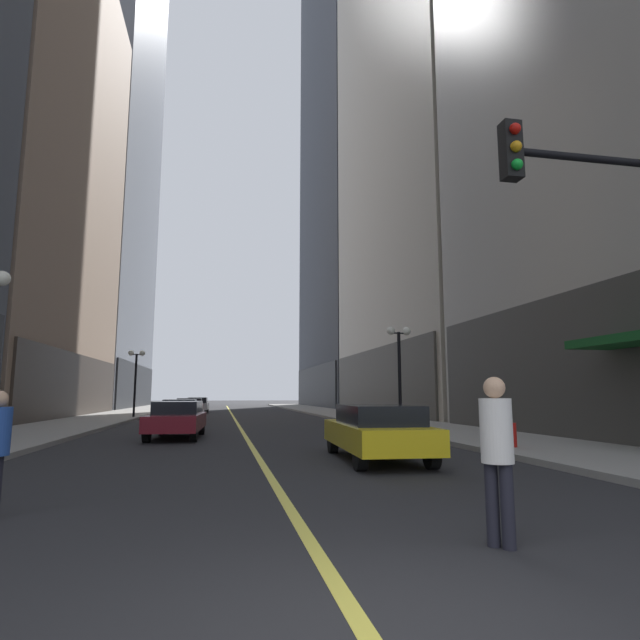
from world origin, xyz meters
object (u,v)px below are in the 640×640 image
object	(u,v)px
car_yellow	(377,430)
car_grey	(180,411)
car_red	(189,407)
pedestrian_in_white_shirt	(497,446)
street_lamp_right_mid	(399,354)
street_lamp_left_far	(136,368)
car_silver	(198,405)
car_maroon	(177,418)
fire_hydrant_right	(511,438)

from	to	relation	value
car_yellow	car_grey	xyz separation A→B (m)	(-5.72, 15.14, -0.00)
car_grey	car_red	distance (m)	8.61
pedestrian_in_white_shirt	street_lamp_right_mid	xyz separation A→B (m)	(4.49, 15.56, 2.22)
street_lamp_left_far	car_silver	bearing A→B (deg)	70.38
street_lamp_left_far	street_lamp_right_mid	distance (m)	19.40
car_maroon	car_grey	bearing A→B (deg)	93.57
car_maroon	fire_hydrant_right	distance (m)	11.49
car_silver	street_lamp_left_far	distance (m)	11.03
car_grey	car_silver	xyz separation A→B (m)	(0.17, 18.03, -0.00)
car_maroon	car_yellow	bearing A→B (deg)	-55.28
fire_hydrant_right	car_silver	bearing A→B (deg)	106.76
street_lamp_right_mid	pedestrian_in_white_shirt	bearing A→B (deg)	-106.09
car_yellow	fire_hydrant_right	bearing A→B (deg)	13.12
car_yellow	car_red	bearing A→B (deg)	103.56
car_maroon	car_silver	world-z (taller)	same
car_maroon	car_silver	distance (m)	25.59
car_red	car_silver	world-z (taller)	same
car_grey	fire_hydrant_right	distance (m)	17.27
car_yellow	car_silver	xyz separation A→B (m)	(-5.55, 33.17, -0.00)
car_red	pedestrian_in_white_shirt	xyz separation A→B (m)	(4.88, -30.82, 0.32)
car_maroon	pedestrian_in_white_shirt	bearing A→B (deg)	-73.25
fire_hydrant_right	car_maroon	bearing A→B (deg)	144.85
car_grey	street_lamp_left_far	size ratio (longest dim) A/B	0.95
car_maroon	street_lamp_left_far	distance (m)	16.16
car_red	car_silver	bearing A→B (deg)	88.94
car_yellow	car_silver	world-z (taller)	same
car_silver	street_lamp_right_mid	bearing A→B (deg)	-69.57
car_silver	street_lamp_right_mid	distance (m)	26.46
car_silver	car_yellow	bearing A→B (deg)	-80.50
car_red	street_lamp_left_far	bearing A→B (deg)	-168.61
car_yellow	pedestrian_in_white_shirt	bearing A→B (deg)	-96.79
car_silver	street_lamp_right_mid	world-z (taller)	street_lamp_right_mid
fire_hydrant_right	street_lamp_left_far	bearing A→B (deg)	121.05
car_silver	car_red	bearing A→B (deg)	-91.06
car_grey	street_lamp_left_far	distance (m)	9.00
pedestrian_in_white_shirt	fire_hydrant_right	xyz separation A→B (m)	(4.99, 8.04, -0.63)
car_yellow	car_silver	bearing A→B (deg)	99.50
street_lamp_left_far	pedestrian_in_white_shirt	bearing A→B (deg)	-74.57
car_maroon	fire_hydrant_right	bearing A→B (deg)	-35.15
car_grey	car_red	bearing A→B (deg)	90.02
car_red	street_lamp_left_far	xyz separation A→B (m)	(-3.43, -0.69, 2.54)
car_maroon	car_red	xyz separation A→B (m)	(-0.47, 16.17, -0.00)
street_lamp_left_far	street_lamp_right_mid	size ratio (longest dim) A/B	1.00
car_maroon	car_silver	size ratio (longest dim) A/B	1.09
car_maroon	car_silver	bearing A→B (deg)	90.67
street_lamp_right_mid	fire_hydrant_right	bearing A→B (deg)	-86.19
car_maroon	fire_hydrant_right	size ratio (longest dim) A/B	5.93
car_grey	fire_hydrant_right	xyz separation A→B (m)	(9.87, -14.17, -0.32)
car_yellow	fire_hydrant_right	xyz separation A→B (m)	(4.14, 0.97, -0.32)
car_silver	pedestrian_in_white_shirt	size ratio (longest dim) A/B	2.47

